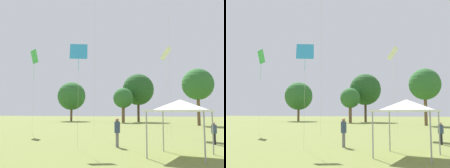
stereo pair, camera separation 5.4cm
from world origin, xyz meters
TOP-DOWN VIEW (x-y plane):
  - person_standing_0 at (-1.53, 13.32)m, footprint 0.52×0.52m
  - person_standing_1 at (4.51, 16.63)m, footprint 0.46×0.46m
  - canopy_tent at (2.59, 10.86)m, footprint 3.50×3.50m
  - kite_3 at (0.68, 23.05)m, footprint 1.04×1.52m
  - kite_4 at (-3.61, 11.76)m, footprint 1.18×0.81m
  - kite_9 at (-13.40, 21.33)m, footprint 1.42×1.12m
  - distant_tree_0 at (3.85, 44.40)m, footprint 5.45×5.45m
  - distant_tree_1 at (-11.81, 52.77)m, footprint 4.43×4.43m
  - distant_tree_2 at (-9.60, 58.47)m, footprint 7.49×7.49m
  - distant_tree_3 at (-27.48, 58.99)m, footprint 7.28×7.28m

SIDE VIEW (x-z plane):
  - person_standing_1 at x=4.51m, z-range 0.14..1.69m
  - person_standing_0 at x=-1.53m, z-range 0.18..2.03m
  - canopy_tent at x=2.59m, z-range 1.11..3.98m
  - distant_tree_1 at x=-11.81m, z-range 1.54..9.18m
  - kite_4 at x=-3.61m, z-range 2.67..9.25m
  - distant_tree_3 at x=-27.48m, z-range 1.43..11.62m
  - distant_tree_0 at x=3.85m, z-range 2.15..11.99m
  - distant_tree_2 at x=-9.60m, z-range 1.97..13.45m
  - kite_3 at x=0.68m, z-range 3.63..12.30m
  - kite_9 at x=-13.40m, z-range 3.69..12.74m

